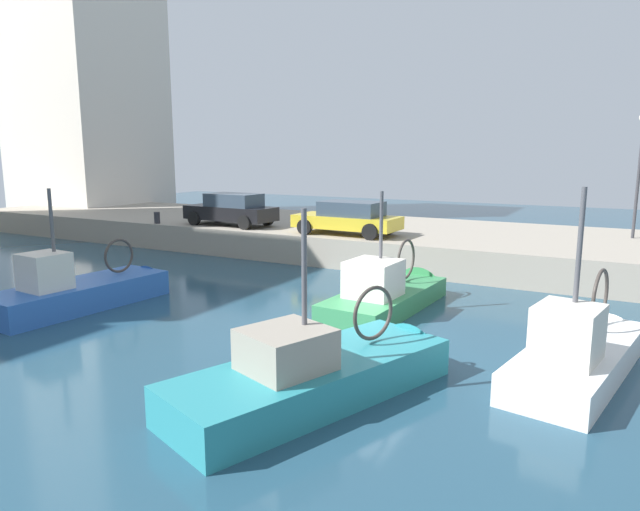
% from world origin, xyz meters
% --- Properties ---
extents(water_surface, '(80.00, 80.00, 0.00)m').
position_xyz_m(water_surface, '(0.00, 0.00, 0.00)').
color(water_surface, navy).
rests_on(water_surface, ground).
extents(quay_wall, '(9.00, 56.00, 1.20)m').
position_xyz_m(quay_wall, '(11.50, 0.00, 0.60)').
color(quay_wall, '#9E9384').
rests_on(quay_wall, ground).
extents(fishing_boat_white, '(6.19, 2.61, 4.65)m').
position_xyz_m(fishing_boat_white, '(0.24, -5.17, 0.15)').
color(fishing_boat_white, white).
rests_on(fishing_boat_white, ground).
extents(fishing_boat_green, '(6.02, 2.31, 4.32)m').
position_xyz_m(fishing_boat_green, '(2.95, 0.25, 0.16)').
color(fishing_boat_green, '#388951').
rests_on(fishing_boat_green, ground).
extents(fishing_boat_teal, '(6.76, 3.92, 4.46)m').
position_xyz_m(fishing_boat_teal, '(-3.38, -1.02, 0.11)').
color(fishing_boat_teal, teal).
rests_on(fishing_boat_teal, ground).
extents(fishing_boat_blue, '(6.14, 2.39, 4.39)m').
position_xyz_m(fishing_boat_blue, '(-1.28, 8.28, 0.12)').
color(fishing_boat_blue, '#2D60B7').
rests_on(fishing_boat_blue, ground).
extents(parked_car_black, '(2.02, 4.45, 1.49)m').
position_xyz_m(parked_car_black, '(8.48, 10.41, 1.95)').
color(parked_car_black, black).
rests_on(parked_car_black, quay_wall).
extents(parked_car_yellow, '(2.06, 4.39, 1.38)m').
position_xyz_m(parked_car_yellow, '(8.42, 4.36, 1.90)').
color(parked_car_yellow, gold).
rests_on(parked_car_yellow, quay_wall).
extents(mooring_bollard_north, '(0.28, 0.28, 0.55)m').
position_xyz_m(mooring_bollard_north, '(7.35, 14.00, 1.48)').
color(mooring_bollard_north, '#2D2D33').
rests_on(mooring_bollard_north, quay_wall).
extents(waterfront_building_west_mid, '(7.93, 8.45, 23.82)m').
position_xyz_m(waterfront_building_west_mid, '(14.51, 27.12, 11.93)').
color(waterfront_building_west_mid, silver).
rests_on(waterfront_building_west_mid, ground).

